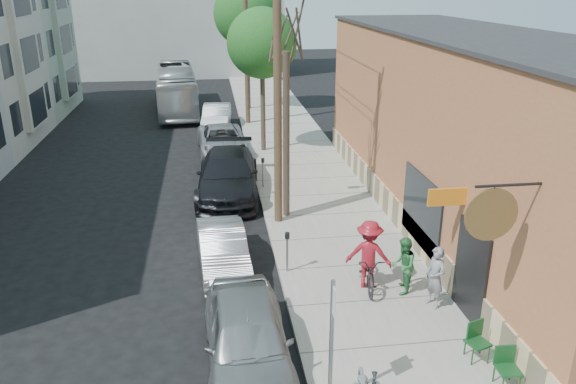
{
  "coord_description": "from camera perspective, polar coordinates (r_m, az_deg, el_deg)",
  "views": [
    {
      "loc": [
        0.25,
        -12.6,
        8.15
      ],
      "look_at": [
        2.69,
        4.91,
        1.5
      ],
      "focal_mm": 35.0,
      "sensor_mm": 36.0,
      "label": 1
    }
  ],
  "objects": [
    {
      "name": "ground",
      "position": [
        15.01,
        -7.79,
        -12.49
      ],
      "size": [
        120.0,
        120.0,
        0.0
      ],
      "primitive_type": "plane",
      "color": "black"
    },
    {
      "name": "sidewalk",
      "position": [
        25.26,
        1.6,
        1.97
      ],
      "size": [
        4.5,
        58.0,
        0.15
      ],
      "primitive_type": "cube",
      "color": "#A3A096",
      "rests_on": "ground"
    },
    {
      "name": "cafe_building",
      "position": [
        20.24,
        18.01,
        5.73
      ],
      "size": [
        6.6,
        20.2,
        6.61
      ],
      "color": "#AA643F",
      "rests_on": "ground"
    },
    {
      "name": "end_cap_building",
      "position": [
        54.69,
        -10.82,
        18.02
      ],
      "size": [
        18.0,
        8.0,
        12.0
      ],
      "primitive_type": "cube",
      "color": "#AFAFAA",
      "rests_on": "ground"
    },
    {
      "name": "sign_post",
      "position": [
        11.17,
        4.46,
        -13.9
      ],
      "size": [
        0.07,
        0.45,
        2.8
      ],
      "color": "slate",
      "rests_on": "sidewalk"
    },
    {
      "name": "parking_meter_near",
      "position": [
        16.31,
        -0.07,
        -5.46
      ],
      "size": [
        0.14,
        0.14,
        1.24
      ],
      "color": "slate",
      "rests_on": "sidewalk"
    },
    {
      "name": "parking_meter_far",
      "position": [
        23.05,
        -2.56,
        2.48
      ],
      "size": [
        0.14,
        0.14,
        1.24
      ],
      "color": "slate",
      "rests_on": "sidewalk"
    },
    {
      "name": "utility_pole_near",
      "position": [
        18.59,
        -1.26,
        12.13
      ],
      "size": [
        3.57,
        0.28,
        10.0
      ],
      "color": "#503A28",
      "rests_on": "sidewalk"
    },
    {
      "name": "utility_pole_far",
      "position": [
        33.43,
        -4.29,
        15.75
      ],
      "size": [
        1.8,
        0.28,
        10.0
      ],
      "color": "#503A28",
      "rests_on": "sidewalk"
    },
    {
      "name": "tree_bare",
      "position": [
        19.59,
        -0.18,
        5.59
      ],
      "size": [
        0.24,
        0.24,
        5.85
      ],
      "color": "#44392C",
      "rests_on": "sidewalk"
    },
    {
      "name": "tree_leafy_mid",
      "position": [
        27.54,
        -2.67,
        14.83
      ],
      "size": [
        3.35,
        3.35,
        6.93
      ],
      "color": "#44392C",
      "rests_on": "sidewalk"
    },
    {
      "name": "tree_leafy_far",
      "position": [
        37.47,
        -4.22,
        17.62
      ],
      "size": [
        4.22,
        4.22,
        8.19
      ],
      "color": "#44392C",
      "rests_on": "sidewalk"
    },
    {
      "name": "patio_chair_a",
      "position": [
        13.65,
        18.72,
        -14.28
      ],
      "size": [
        0.63,
        0.63,
        0.88
      ],
      "primitive_type": null,
      "rotation": [
        0.0,
        0.0,
        0.33
      ],
      "color": "#13431D",
      "rests_on": "sidewalk"
    },
    {
      "name": "patio_chair_b",
      "position": [
        13.06,
        21.47,
        -16.42
      ],
      "size": [
        0.52,
        0.52,
        0.88
      ],
      "primitive_type": null,
      "rotation": [
        0.0,
        0.0,
        -0.05
      ],
      "color": "#13431D",
      "rests_on": "sidewalk"
    },
    {
      "name": "patron_grey",
      "position": [
        15.13,
        14.73,
        -8.37
      ],
      "size": [
        0.59,
        0.71,
        1.69
      ],
      "primitive_type": "imported",
      "rotation": [
        0.0,
        0.0,
        -1.23
      ],
      "color": "gray",
      "rests_on": "sidewalk"
    },
    {
      "name": "patron_green",
      "position": [
        15.59,
        11.64,
        -7.35
      ],
      "size": [
        0.84,
        0.94,
        1.61
      ],
      "primitive_type": "imported",
      "rotation": [
        0.0,
        0.0,
        -1.92
      ],
      "color": "#317C41",
      "rests_on": "sidewalk"
    },
    {
      "name": "cyclist",
      "position": [
        15.64,
        8.22,
        -6.28
      ],
      "size": [
        1.45,
        1.16,
        1.97
      ],
      "primitive_type": "imported",
      "rotation": [
        0.0,
        0.0,
        2.75
      ],
      "color": "maroon",
      "rests_on": "sidewalk"
    },
    {
      "name": "cyclist_bike",
      "position": [
        15.85,
        8.13,
        -7.78
      ],
      "size": [
        0.93,
        2.04,
        1.04
      ],
      "primitive_type": "imported",
      "rotation": [
        0.0,
        0.0,
        -0.13
      ],
      "color": "black",
      "rests_on": "sidewalk"
    },
    {
      "name": "car_0",
      "position": [
        12.75,
        -4.13,
        -14.68
      ],
      "size": [
        1.97,
        4.7,
        1.59
      ],
      "primitive_type": "imported",
      "rotation": [
        0.0,
        0.0,
        0.02
      ],
      "color": "#909497",
      "rests_on": "ground"
    },
    {
      "name": "car_1",
      "position": [
        16.94,
        -6.63,
        -5.83
      ],
      "size": [
        1.62,
        4.0,
        1.29
      ],
      "primitive_type": "imported",
      "rotation": [
        0.0,
        0.0,
        0.07
      ],
      "color": "#A3A3AB",
      "rests_on": "ground"
    },
    {
      "name": "car_2",
      "position": [
        22.68,
        -6.12,
        1.73
      ],
      "size": [
        2.79,
        6.05,
        1.71
      ],
      "primitive_type": "imported",
      "rotation": [
        0.0,
        0.0,
        -0.07
      ],
      "color": "black",
      "rests_on": "ground"
    },
    {
      "name": "car_3",
      "position": [
        28.39,
        -6.72,
        5.24
      ],
      "size": [
        2.58,
        5.08,
        1.38
      ],
      "primitive_type": "imported",
      "rotation": [
        0.0,
        0.0,
        0.06
      ],
      "color": "#A7A8AE",
      "rests_on": "ground"
    },
    {
      "name": "car_4",
      "position": [
        33.36,
        -7.27,
        7.57
      ],
      "size": [
        1.87,
        4.42,
        1.42
      ],
      "primitive_type": "imported",
      "rotation": [
        0.0,
        0.0,
        -0.09
      ],
      "color": "#A7ACAF",
      "rests_on": "ground"
    },
    {
      "name": "bus",
      "position": [
        38.55,
        -11.25,
        10.19
      ],
      "size": [
        3.05,
        10.39,
        2.86
      ],
      "primitive_type": "imported",
      "rotation": [
        0.0,
        0.0,
        0.06
      ],
      "color": "silver",
      "rests_on": "ground"
    }
  ]
}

